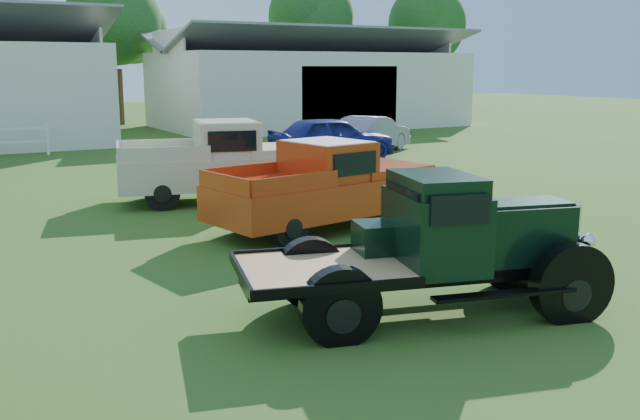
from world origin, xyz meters
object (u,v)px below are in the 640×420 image
white_pickup (223,162)px  vintage_flatbed (428,245)px  misc_car_blue (332,138)px  red_pickup (324,185)px  misc_car_grey (371,134)px

white_pickup → vintage_flatbed: bearing=-81.2°
misc_car_blue → red_pickup: bearing=153.6°
white_pickup → misc_car_grey: bearing=50.9°
red_pickup → white_pickup: white_pickup is taller
white_pickup → misc_car_grey: size_ratio=1.24×
vintage_flatbed → white_pickup: bearing=100.3°
vintage_flatbed → white_pickup: (0.73, 9.09, 0.02)m
red_pickup → white_pickup: size_ratio=0.95×
misc_car_blue → misc_car_grey: misc_car_blue is taller
misc_car_blue → misc_car_grey: size_ratio=1.08×
misc_car_blue → misc_car_grey: 2.78m
white_pickup → misc_car_grey: (8.85, 6.80, -0.27)m
white_pickup → misc_car_blue: 8.46m
misc_car_blue → misc_car_grey: bearing=-58.9°
white_pickup → red_pickup: bearing=-68.1°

